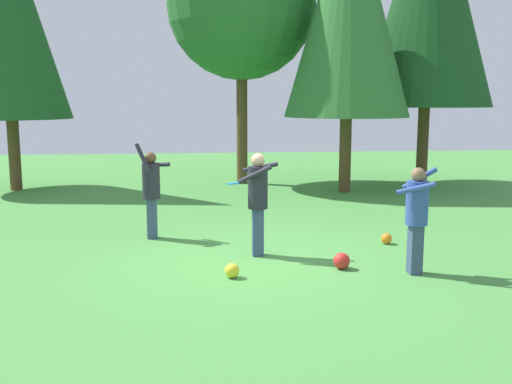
% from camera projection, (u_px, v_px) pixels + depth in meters
% --- Properties ---
extents(ground_plane, '(40.00, 40.00, 0.00)m').
position_uv_depth(ground_plane, '(250.00, 260.00, 9.96)').
color(ground_plane, '#4C9342').
extents(person_thrower, '(0.68, 0.68, 1.86)m').
position_uv_depth(person_thrower, '(151.00, 187.00, 11.35)').
color(person_thrower, '#38476B').
rests_on(person_thrower, ground_plane).
extents(person_catcher, '(0.73, 0.66, 1.78)m').
position_uv_depth(person_catcher, '(258.00, 195.00, 10.07)').
color(person_catcher, '#38476B').
rests_on(person_catcher, ground_plane).
extents(person_bystander, '(0.71, 0.68, 1.67)m').
position_uv_depth(person_bystander, '(417.00, 211.00, 9.03)').
color(person_bystander, '#38476B').
rests_on(person_bystander, ground_plane).
extents(frisbee, '(0.38, 0.38, 0.06)m').
position_uv_depth(frisbee, '(234.00, 183.00, 10.14)').
color(frisbee, '#2393D1').
extents(ball_yellow, '(0.23, 0.23, 0.23)m').
position_uv_depth(ball_yellow, '(232.00, 271.00, 8.93)').
color(ball_yellow, yellow).
rests_on(ball_yellow, ground_plane).
extents(ball_orange, '(0.20, 0.20, 0.20)m').
position_uv_depth(ball_orange, '(387.00, 239.00, 11.03)').
color(ball_orange, orange).
rests_on(ball_orange, ground_plane).
extents(ball_red, '(0.27, 0.27, 0.27)m').
position_uv_depth(ball_red, '(342.00, 261.00, 9.40)').
color(ball_red, red).
rests_on(ball_red, ground_plane).
extents(tree_far_left, '(3.47, 3.47, 8.28)m').
position_uv_depth(tree_far_left, '(5.00, 11.00, 16.76)').
color(tree_far_left, brown).
rests_on(tree_far_left, ground_plane).
extents(tree_right, '(3.57, 3.57, 8.52)m').
position_uv_depth(tree_right, '(349.00, 3.00, 16.43)').
color(tree_right, brown).
rests_on(tree_right, ground_plane).
extents(tree_center, '(4.61, 4.61, 7.87)m').
position_uv_depth(tree_center, '(242.00, 5.00, 18.15)').
color(tree_center, brown).
rests_on(tree_center, ground_plane).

